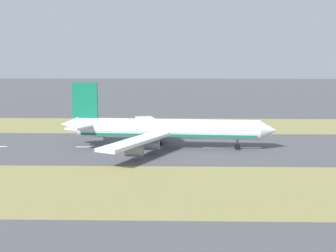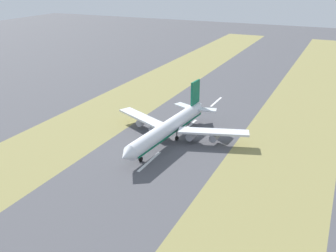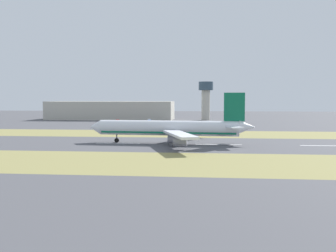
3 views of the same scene
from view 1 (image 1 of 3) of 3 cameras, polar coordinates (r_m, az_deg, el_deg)
ground_plane at (r=146.72m, az=-1.65°, el=-2.61°), size 800.00×800.00×0.00m
grass_median_west at (r=190.98m, az=-0.93°, el=0.08°), size 40.00×600.00×0.01m
grass_median_east at (r=103.10m, az=-3.00°, el=-7.58°), size 40.00×600.00×0.01m
centreline_dash_mid at (r=148.40m, az=-7.74°, el=-2.55°), size 1.20×18.00×0.01m
centreline_dash_far at (r=147.43m, az=7.82°, el=-2.63°), size 1.20×18.00×0.01m
airplane_main_jet at (r=144.20m, az=-0.75°, el=-0.37°), size 63.96×67.22×20.20m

